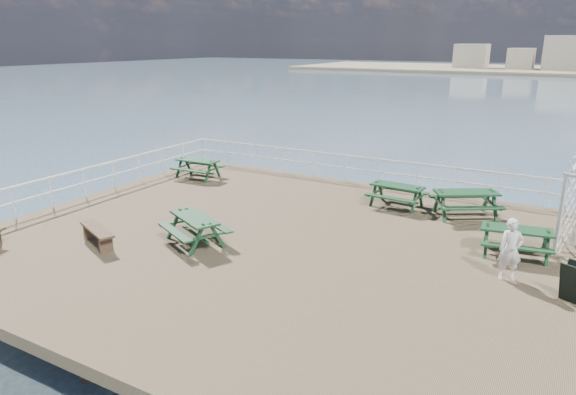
# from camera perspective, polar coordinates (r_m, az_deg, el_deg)

# --- Properties ---
(ground) EXTENTS (18.00, 14.00, 0.30)m
(ground) POSITION_cam_1_polar(r_m,az_deg,el_deg) (14.80, 1.04, -5.46)
(ground) COLOR brown
(ground) RESTS_ON ground
(railing) EXTENTS (17.77, 13.76, 1.10)m
(railing) POSITION_cam_1_polar(r_m,az_deg,el_deg) (16.67, 5.05, 0.81)
(railing) COLOR silver
(railing) RESTS_ON ground
(picnic_table_a) EXTENTS (1.85, 1.51, 0.87)m
(picnic_table_a) POSITION_cam_1_polar(r_m,az_deg,el_deg) (21.78, -10.01, 3.62)
(picnic_table_a) COLOR #13351A
(picnic_table_a) RESTS_ON ground
(picnic_table_b) EXTENTS (1.89, 1.58, 0.87)m
(picnic_table_b) POSITION_cam_1_polar(r_m,az_deg,el_deg) (18.06, 12.03, 0.71)
(picnic_table_b) COLOR #13351A
(picnic_table_b) RESTS_ON ground
(picnic_table_c) EXTENTS (2.53, 2.40, 0.97)m
(picnic_table_c) POSITION_cam_1_polar(r_m,az_deg,el_deg) (17.59, 19.17, -0.09)
(picnic_table_c) COLOR #13351A
(picnic_table_c) RESTS_ON ground
(picnic_table_d) EXTENTS (2.30, 2.13, 0.89)m
(picnic_table_d) POSITION_cam_1_polar(r_m,az_deg,el_deg) (14.69, -10.33, -2.90)
(picnic_table_d) COLOR #13351A
(picnic_table_d) RESTS_ON ground
(picnic_table_e) EXTENTS (1.98, 1.70, 0.86)m
(picnic_table_e) POSITION_cam_1_polar(r_m,az_deg,el_deg) (14.93, 24.03, -3.91)
(picnic_table_e) COLOR #13351A
(picnic_table_e) RESTS_ON ground
(flat_bench_far) EXTENTS (1.74, 1.03, 0.49)m
(flat_bench_far) POSITION_cam_1_polar(r_m,az_deg,el_deg) (15.34, -20.44, -3.66)
(flat_bench_far) COLOR brown
(flat_bench_far) RESTS_ON ground
(sandwich_board) EXTENTS (0.68, 0.60, 0.92)m
(sandwich_board) POSITION_cam_1_polar(r_m,az_deg,el_deg) (12.90, 29.25, -8.38)
(sandwich_board) COLOR black
(sandwich_board) RESTS_ON ground
(person) EXTENTS (0.66, 0.55, 1.53)m
(person) POSITION_cam_1_polar(r_m,az_deg,el_deg) (13.31, 23.51, -5.33)
(person) COLOR white
(person) RESTS_ON ground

